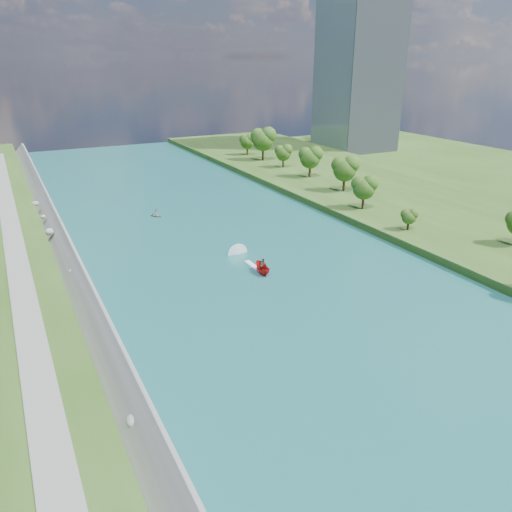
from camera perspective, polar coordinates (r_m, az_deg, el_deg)
ground at (r=68.14m, az=4.36°, el=-5.38°), size 260.00×260.00×0.00m
river_water at (r=84.23m, az=-2.71°, el=0.19°), size 55.00×240.00×0.10m
berm_east at (r=112.66m, az=20.89°, el=4.76°), size 44.00×240.00×1.50m
riprap_bank at (r=76.82m, az=-20.33°, el=-2.02°), size 4.24×236.00×4.09m
riverside_path at (r=76.50m, az=-25.47°, el=-1.50°), size 3.00×200.00×0.10m
office_tower at (r=185.97m, az=11.66°, el=21.09°), size 22.00×22.00×60.00m
trees_east at (r=119.70m, az=10.33°, el=9.48°), size 16.21×139.19×11.65m
motorboat at (r=77.92m, az=0.20°, el=-1.05°), size 3.60×18.91×2.21m
raft at (r=106.27m, az=-11.33°, el=4.64°), size 3.06×3.33×1.54m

